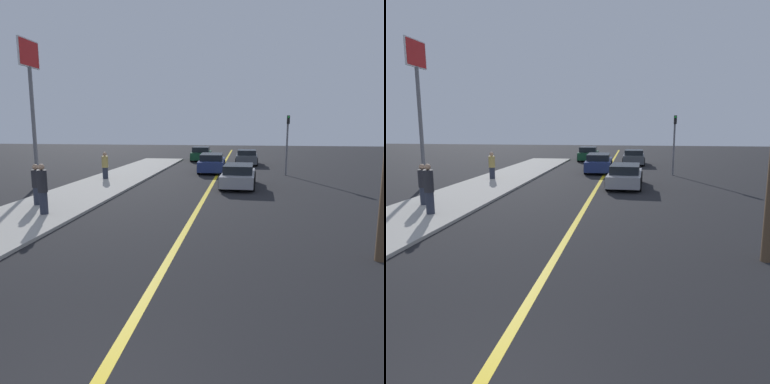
# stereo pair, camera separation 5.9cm
# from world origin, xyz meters

# --- Properties ---
(road_center_line) EXTENTS (0.20, 60.00, 0.01)m
(road_center_line) POSITION_xyz_m (0.00, 18.00, 0.00)
(road_center_line) COLOR gold
(road_center_line) RESTS_ON ground_plane
(sidewalk_left) EXTENTS (3.72, 32.64, 0.11)m
(sidewalk_left) POSITION_xyz_m (-6.01, 16.32, 0.05)
(sidewalk_left) COLOR #ADA89E
(sidewalk_left) RESTS_ON ground_plane
(car_near_right_lane) EXTENTS (1.97, 4.49, 1.24)m
(car_near_right_lane) POSITION_xyz_m (1.49, 17.05, 0.61)
(car_near_right_lane) COLOR #9E9EA3
(car_near_right_lane) RESTS_ON ground_plane
(car_ahead_center) EXTENTS (1.99, 4.85, 1.31)m
(car_ahead_center) POSITION_xyz_m (-0.53, 23.51, 0.65)
(car_ahead_center) COLOR navy
(car_ahead_center) RESTS_ON ground_plane
(car_far_distant) EXTENTS (1.87, 3.99, 1.26)m
(car_far_distant) POSITION_xyz_m (1.96, 28.99, 0.62)
(car_far_distant) COLOR #4C5156
(car_far_distant) RESTS_ON ground_plane
(car_parked_left_lot) EXTENTS (2.02, 4.12, 1.32)m
(car_parked_left_lot) POSITION_xyz_m (-2.32, 32.05, 0.64)
(car_parked_left_lot) COLOR #144728
(car_parked_left_lot) RESTS_ON ground_plane
(pedestrian_mid_group) EXTENTS (0.35, 0.35, 1.84)m
(pedestrian_mid_group) POSITION_xyz_m (-5.44, 9.15, 1.03)
(pedestrian_mid_group) COLOR #282D3D
(pedestrian_mid_group) RESTS_ON sidewalk_left
(pedestrian_far_standing) EXTENTS (0.36, 0.36, 1.67)m
(pedestrian_far_standing) POSITION_xyz_m (-6.56, 10.64, 0.94)
(pedestrian_far_standing) COLOR #282D3D
(pedestrian_far_standing) RESTS_ON sidewalk_left
(pedestrian_by_sign) EXTENTS (0.39, 0.39, 1.63)m
(pedestrian_by_sign) POSITION_xyz_m (-6.59, 18.31, 0.91)
(pedestrian_by_sign) COLOR #282D3D
(pedestrian_by_sign) RESTS_ON sidewalk_left
(traffic_light) EXTENTS (0.18, 0.40, 3.95)m
(traffic_light) POSITION_xyz_m (4.56, 22.22, 2.43)
(traffic_light) COLOR slate
(traffic_light) RESTS_ON ground_plane
(roadside_sign) EXTENTS (0.20, 1.88, 7.74)m
(roadside_sign) POSITION_xyz_m (-9.53, 15.75, 5.73)
(roadside_sign) COLOR slate
(roadside_sign) RESTS_ON ground_plane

